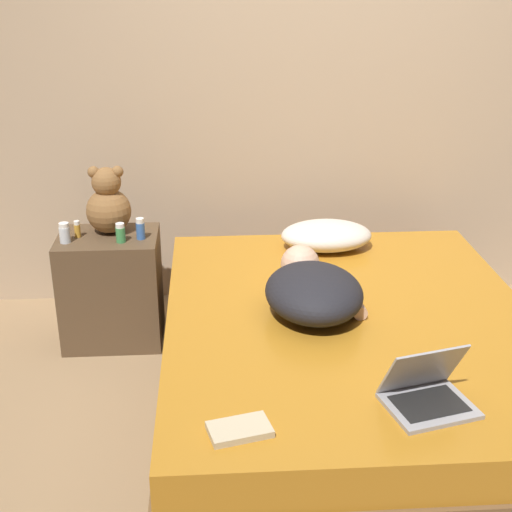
{
  "coord_description": "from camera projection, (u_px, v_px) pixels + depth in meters",
  "views": [
    {
      "loc": [
        -0.58,
        -2.66,
        1.88
      ],
      "look_at": [
        -0.39,
        0.25,
        0.66
      ],
      "focal_mm": 50.0,
      "sensor_mm": 36.0,
      "label": 1
    }
  ],
  "objects": [
    {
      "name": "pillow",
      "position": [
        326.0,
        235.0,
        3.69
      ],
      "size": [
        0.47,
        0.32,
        0.14
      ],
      "color": "beige",
      "rests_on": "bed"
    },
    {
      "name": "person_lying",
      "position": [
        313.0,
        289.0,
        3.04
      ],
      "size": [
        0.44,
        0.68,
        0.2
      ],
      "rotation": [
        0.0,
        0.0,
        0.05
      ],
      "color": "black",
      "rests_on": "bed"
    },
    {
      "name": "nightstand",
      "position": [
        112.0,
        288.0,
        3.7
      ],
      "size": [
        0.5,
        0.38,
        0.58
      ],
      "color": "brown",
      "rests_on": "ground_plane"
    },
    {
      "name": "bottle_blue",
      "position": [
        140.0,
        229.0,
        3.54
      ],
      "size": [
        0.04,
        0.04,
        0.11
      ],
      "color": "#3866B2",
      "rests_on": "nightstand"
    },
    {
      "name": "laptop",
      "position": [
        426.0,
        392.0,
        2.4
      ],
      "size": [
        0.33,
        0.3,
        0.22
      ],
      "rotation": [
        0.0,
        0.0,
        0.25
      ],
      "color": "#9E9EA3",
      "rests_on": "bed"
    },
    {
      "name": "bottle_clear",
      "position": [
        65.0,
        233.0,
        3.49
      ],
      "size": [
        0.05,
        0.05,
        0.1
      ],
      "color": "silver",
      "rests_on": "nightstand"
    },
    {
      "name": "bottle_amber",
      "position": [
        77.0,
        229.0,
        3.56
      ],
      "size": [
        0.03,
        0.03,
        0.09
      ],
      "color": "gold",
      "rests_on": "nightstand"
    },
    {
      "name": "wall_back",
      "position": [
        315.0,
        73.0,
        3.88
      ],
      "size": [
        8.0,
        0.06,
        2.6
      ],
      "color": "tan",
      "rests_on": "ground_plane"
    },
    {
      "name": "teddy_bear",
      "position": [
        108.0,
        204.0,
        3.59
      ],
      "size": [
        0.23,
        0.23,
        0.35
      ],
      "color": "brown",
      "rests_on": "nightstand"
    },
    {
      "name": "book",
      "position": [
        240.0,
        430.0,
        2.27
      ],
      "size": [
        0.22,
        0.17,
        0.02
      ],
      "rotation": [
        0.0,
        0.0,
        0.25
      ],
      "color": "#C6B793",
      "rests_on": "bed"
    },
    {
      "name": "bottle_green",
      "position": [
        120.0,
        233.0,
        3.5
      ],
      "size": [
        0.05,
        0.05,
        0.1
      ],
      "color": "#3D8E4C",
      "rests_on": "nightstand"
    },
    {
      "name": "ground_plane",
      "position": [
        346.0,
        410.0,
        3.21
      ],
      "size": [
        12.0,
        12.0,
        0.0
      ],
      "primitive_type": "plane",
      "color": "#937551"
    },
    {
      "name": "bed",
      "position": [
        348.0,
        364.0,
        3.12
      ],
      "size": [
        1.6,
        1.98,
        0.48
      ],
      "color": "brown",
      "rests_on": "ground_plane"
    }
  ]
}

